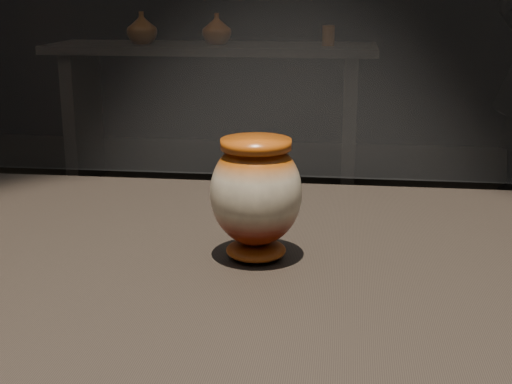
% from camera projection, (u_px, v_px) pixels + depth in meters
% --- Properties ---
extents(main_vase, '(0.14, 0.14, 0.15)m').
position_uv_depth(main_vase, '(256.00, 194.00, 0.87)').
color(main_vase, '#671909').
rests_on(main_vase, display_plinth).
extents(back_shelf, '(2.00, 0.60, 0.90)m').
position_uv_depth(back_shelf, '(213.00, 87.00, 4.42)').
color(back_shelf, black).
rests_on(back_shelf, ground).
extents(back_vase_left, '(0.23, 0.23, 0.19)m').
position_uv_depth(back_vase_left, '(142.00, 28.00, 4.33)').
color(back_vase_left, '#9C4316').
rests_on(back_vase_left, back_shelf).
extents(back_vase_mid, '(0.25, 0.25, 0.18)m').
position_uv_depth(back_vase_mid, '(217.00, 29.00, 4.30)').
color(back_vase_mid, '#671909').
rests_on(back_vase_mid, back_shelf).
extents(back_vase_right, '(0.07, 0.07, 0.12)m').
position_uv_depth(back_vase_right, '(328.00, 35.00, 4.21)').
color(back_vase_right, '#9C4316').
rests_on(back_vase_right, back_shelf).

